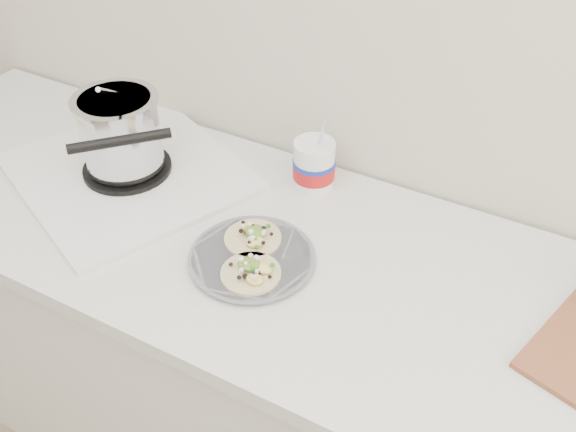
% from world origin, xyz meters
% --- Properties ---
extents(counter, '(2.44, 0.66, 0.90)m').
position_xyz_m(counter, '(0.00, 1.43, 0.45)').
color(counter, silver).
rests_on(counter, ground).
extents(stove, '(0.67, 0.65, 0.25)m').
position_xyz_m(stove, '(-0.54, 1.47, 0.98)').
color(stove, silver).
rests_on(stove, counter).
extents(taco_plate, '(0.26, 0.26, 0.04)m').
position_xyz_m(taco_plate, '(-0.13, 1.35, 0.92)').
color(taco_plate, slate).
rests_on(taco_plate, counter).
extents(tub, '(0.10, 0.10, 0.22)m').
position_xyz_m(tub, '(-0.13, 1.65, 0.97)').
color(tub, white).
rests_on(tub, counter).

